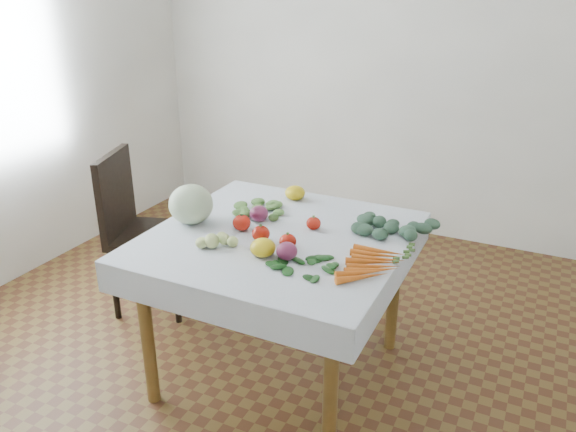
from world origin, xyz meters
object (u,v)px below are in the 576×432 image
Objects in this scene: chair at (136,221)px; carrot_bunch at (373,264)px; table at (279,255)px; cabbage at (191,204)px; heirloom_back at (295,193)px.

chair is 1.57m from carrot_bunch.
table is 0.48m from cabbage.
heirloom_back is (-0.12, 0.43, 0.14)m from table.
chair is 8.84× the size of heirloom_back.
table is at bearing -74.37° from heirloom_back.
cabbage is 1.96× the size of heirloom_back.
heirloom_back is 0.82m from carrot_bunch.
cabbage is at bearing 176.03° from carrot_bunch.
table is 1.06× the size of chair.
heirloom_back is at bearing 105.63° from table.
cabbage reaches higher than table.
heirloom_back reaches higher than carrot_bunch.
cabbage is at bearing -172.56° from table.
chair is 0.74m from cabbage.
table is at bearing 7.44° from cabbage.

